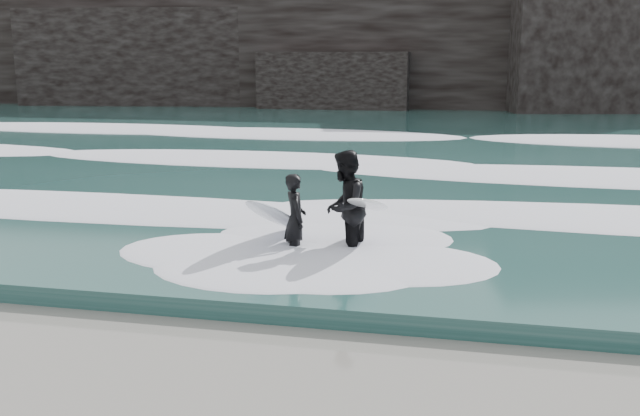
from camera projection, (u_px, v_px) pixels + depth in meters
The scene contains 7 objects.
sea at pixel (446, 131), 34.26m from camera, with size 90.00×52.00×0.30m, color #244C48.
headland at pixel (460, 38), 49.51m from camera, with size 70.00×9.00×10.00m, color black.
foam_near at pixel (403, 211), 15.09m from camera, with size 60.00×3.20×0.20m, color white.
foam_mid at pixel (427, 164), 21.78m from camera, with size 60.00×4.00×0.24m, color white.
foam_far at pixel (442, 133), 30.38m from camera, with size 60.00×4.80×0.30m, color white.
surfer_left at pixel (289, 218), 12.55m from camera, with size 1.11×2.17×1.61m.
surfer_right at pixel (347, 207), 12.44m from camera, with size 1.20×2.20×2.01m.
Camera 1 is at (1.44, -5.79, 3.56)m, focal length 40.00 mm.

